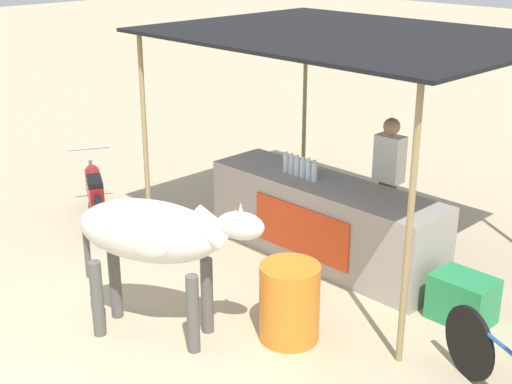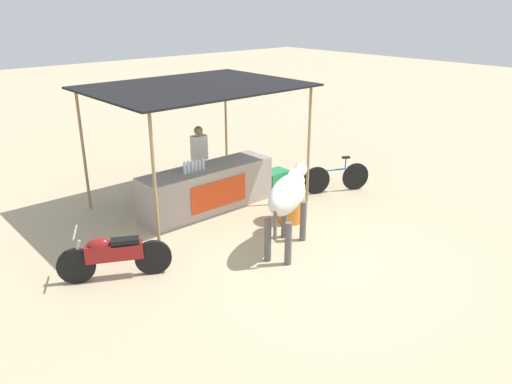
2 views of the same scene
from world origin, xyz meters
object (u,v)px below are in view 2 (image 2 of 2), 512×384
at_px(cow, 288,195).
at_px(cooler_box, 276,180).
at_px(water_barrel, 290,203).
at_px(stall_counter, 208,189).
at_px(vendor_behind_counter, 200,161).
at_px(motorcycle_parked, 113,255).
at_px(bicycle_leaning, 336,178).

bearing_deg(cow, cooler_box, 50.66).
distance_m(water_barrel, cow, 1.41).
relative_size(stall_counter, cooler_box, 5.00).
height_order(vendor_behind_counter, cooler_box, vendor_behind_counter).
relative_size(water_barrel, cow, 0.43).
bearing_deg(cooler_box, cow, -129.34).
distance_m(vendor_behind_counter, cooler_box, 1.88).
bearing_deg(cooler_box, motorcycle_parked, -165.53).
relative_size(motorcycle_parked, bicycle_leaning, 1.07).
distance_m(vendor_behind_counter, bicycle_leaning, 3.21).
bearing_deg(cow, stall_counter, 90.11).
bearing_deg(cow, vendor_behind_counter, 83.88).
xyz_separation_m(cooler_box, cow, (-1.91, -2.32, 0.79)).
bearing_deg(water_barrel, motorcycle_parked, 176.15).
bearing_deg(cow, water_barrel, 42.66).
bearing_deg(vendor_behind_counter, bicycle_leaning, -36.38).
relative_size(vendor_behind_counter, motorcycle_parked, 1.01).
height_order(cooler_box, bicycle_leaning, bicycle_leaning).
distance_m(cooler_box, motorcycle_parked, 4.90).
bearing_deg(cow, motorcycle_parked, 158.81).
xyz_separation_m(stall_counter, motorcycle_parked, (-2.83, -1.32, -0.05)).
height_order(vendor_behind_counter, bicycle_leaning, vendor_behind_counter).
bearing_deg(cooler_box, vendor_behind_counter, 151.49).
distance_m(vendor_behind_counter, water_barrel, 2.44).
bearing_deg(bicycle_leaning, stall_counter, 158.74).
height_order(water_barrel, motorcycle_parked, motorcycle_parked).
bearing_deg(bicycle_leaning, cow, -155.89).
distance_m(cooler_box, bicycle_leaning, 1.43).
bearing_deg(stall_counter, bicycle_leaning, -21.26).
distance_m(water_barrel, bicycle_leaning, 2.02).
bearing_deg(motorcycle_parked, cooler_box, 14.47).
xyz_separation_m(motorcycle_parked, bicycle_leaning, (5.73, 0.19, -0.08)).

